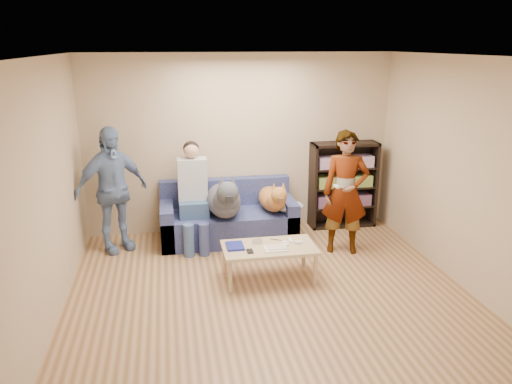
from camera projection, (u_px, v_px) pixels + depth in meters
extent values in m
plane|color=brown|center=(276.00, 309.00, 5.32)|extent=(5.00, 5.00, 0.00)
plane|color=white|center=(279.00, 57.00, 4.57)|extent=(5.00, 5.00, 0.00)
plane|color=tan|center=(240.00, 144.00, 7.30)|extent=(4.50, 0.00, 4.50)
plane|color=tan|center=(383.00, 329.00, 2.59)|extent=(4.50, 0.00, 4.50)
plane|color=tan|center=(38.00, 205.00, 4.56)|extent=(0.00, 5.00, 5.00)
plane|color=tan|center=(483.00, 182.00, 5.33)|extent=(0.00, 5.00, 5.00)
ellipsoid|color=#A9A9AE|center=(289.00, 206.00, 7.06)|extent=(0.42, 0.35, 0.14)
imported|color=gray|center=(345.00, 193.00, 6.58)|extent=(0.68, 0.54, 1.65)
imported|color=#7A94C4|center=(112.00, 190.00, 6.61)|extent=(1.07, 0.85, 1.70)
cube|color=white|center=(336.00, 186.00, 6.31)|extent=(0.05, 0.11, 0.03)
cube|color=navy|center=(235.00, 246.00, 5.86)|extent=(0.20, 0.26, 0.03)
cube|color=white|center=(275.00, 249.00, 5.80)|extent=(0.26, 0.20, 0.02)
cube|color=beige|center=(277.00, 247.00, 5.82)|extent=(0.22, 0.17, 0.01)
cube|color=#ABABB0|center=(257.00, 241.00, 5.97)|extent=(0.11, 0.06, 0.05)
cube|color=white|center=(290.00, 240.00, 6.02)|extent=(0.04, 0.13, 0.03)
cube|color=silver|center=(298.00, 242.00, 5.96)|extent=(0.09, 0.06, 0.03)
cylinder|color=silver|center=(286.00, 245.00, 5.90)|extent=(0.07, 0.07, 0.02)
cylinder|color=white|center=(284.00, 242.00, 5.97)|extent=(0.07, 0.07, 0.02)
cylinder|color=orange|center=(270.00, 251.00, 5.73)|extent=(0.13, 0.06, 0.01)
cylinder|color=black|center=(276.00, 240.00, 6.07)|extent=(0.13, 0.08, 0.01)
cube|color=black|center=(250.00, 251.00, 5.73)|extent=(0.07, 0.12, 0.02)
cube|color=#515B93|center=(228.00, 225.00, 7.15)|extent=(1.90, 0.85, 0.42)
cube|color=#515B93|center=(225.00, 192.00, 7.34)|extent=(1.90, 0.18, 0.40)
cube|color=#515B93|center=(167.00, 224.00, 6.98)|extent=(0.18, 0.85, 0.58)
cube|color=#515B93|center=(287.00, 217.00, 7.27)|extent=(0.18, 0.85, 0.58)
cube|color=#39517E|center=(194.00, 208.00, 6.90)|extent=(0.40, 0.38, 0.22)
cylinder|color=#455C99|center=(189.00, 241.00, 6.58)|extent=(0.14, 0.14, 0.47)
cylinder|color=#435294|center=(204.00, 240.00, 6.61)|extent=(0.14, 0.14, 0.47)
cube|color=silver|center=(192.00, 179.00, 6.88)|extent=(0.40, 0.24, 0.58)
sphere|color=tan|center=(191.00, 151.00, 6.76)|extent=(0.21, 0.21, 0.21)
ellipsoid|color=black|center=(191.00, 148.00, 6.78)|extent=(0.22, 0.22, 0.19)
ellipsoid|color=#51525B|center=(223.00, 200.00, 6.92)|extent=(0.47, 0.99, 0.41)
sphere|color=#45484E|center=(226.00, 201.00, 6.59)|extent=(0.36, 0.36, 0.36)
sphere|color=#474A50|center=(228.00, 192.00, 6.38)|extent=(0.29, 0.29, 0.29)
cube|color=black|center=(229.00, 198.00, 6.27)|extent=(0.09, 0.14, 0.08)
cone|color=#4C4D56|center=(222.00, 181.00, 6.35)|extent=(0.09, 0.09, 0.14)
cone|color=#45484E|center=(232.00, 180.00, 6.37)|extent=(0.09, 0.09, 0.14)
cylinder|color=#45484F|center=(220.00, 194.00, 7.34)|extent=(0.05, 0.32, 0.19)
ellipsoid|color=#B85D38|center=(272.00, 199.00, 7.14)|extent=(0.36, 0.75, 0.31)
sphere|color=#C6783C|center=(276.00, 200.00, 6.84)|extent=(0.27, 0.27, 0.27)
sphere|color=#B47637|center=(279.00, 195.00, 6.65)|extent=(0.22, 0.22, 0.22)
cube|color=brown|center=(281.00, 200.00, 6.55)|extent=(0.07, 0.10, 0.06)
cone|color=#AC7834|center=(274.00, 187.00, 6.63)|extent=(0.07, 0.07, 0.10)
cone|color=#C3613B|center=(283.00, 186.00, 6.65)|extent=(0.07, 0.07, 0.10)
cylinder|color=#C6623C|center=(266.00, 193.00, 7.52)|extent=(0.04, 0.24, 0.14)
cube|color=tan|center=(269.00, 248.00, 5.89)|extent=(1.10, 0.60, 0.04)
cylinder|color=tan|center=(230.00, 277.00, 5.63)|extent=(0.05, 0.05, 0.38)
cylinder|color=tan|center=(315.00, 270.00, 5.80)|extent=(0.05, 0.05, 0.38)
cylinder|color=#D8B285|center=(225.00, 259.00, 6.10)|extent=(0.05, 0.05, 0.38)
cylinder|color=tan|center=(304.00, 253.00, 6.27)|extent=(0.05, 0.05, 0.38)
cube|color=black|center=(313.00, 186.00, 7.50)|extent=(0.04, 0.34, 1.30)
cube|color=black|center=(373.00, 183.00, 7.66)|extent=(0.04, 0.34, 1.30)
cube|color=black|center=(345.00, 144.00, 7.40)|extent=(1.00, 0.34, 0.04)
cube|color=black|center=(341.00, 224.00, 7.76)|extent=(1.00, 0.34, 0.04)
cube|color=black|center=(340.00, 182.00, 7.73)|extent=(1.00, 0.02, 1.30)
cube|color=black|center=(342.00, 205.00, 7.68)|extent=(0.94, 0.32, 0.03)
cube|color=black|center=(343.00, 187.00, 7.59)|extent=(0.94, 0.32, 0.02)
cube|color=black|center=(344.00, 168.00, 7.50)|extent=(0.94, 0.32, 0.02)
cube|color=#B23333|center=(343.00, 200.00, 7.63)|extent=(0.84, 0.24, 0.17)
cube|color=gold|center=(344.00, 181.00, 7.54)|extent=(0.84, 0.24, 0.17)
cube|color=#994C99|center=(345.00, 162.00, 7.46)|extent=(0.84, 0.24, 0.17)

